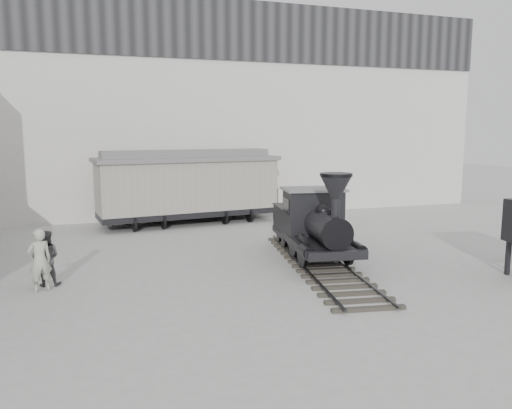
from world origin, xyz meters
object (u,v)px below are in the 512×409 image
object	(u,v)px
boxcar	(188,185)
visitor_a	(40,260)
visitor_b	(46,258)
locomotive	(315,228)

from	to	relation	value
boxcar	visitor_a	world-z (taller)	boxcar
visitor_a	visitor_b	bearing A→B (deg)	-124.64
visitor_b	boxcar	bearing A→B (deg)	-115.93
locomotive	boxcar	distance (m)	8.89
boxcar	locomotive	bearing A→B (deg)	-78.43
locomotive	visitor_b	bearing A→B (deg)	-170.58
locomotive	visitor_a	world-z (taller)	locomotive
locomotive	visitor_a	xyz separation A→B (m)	(-8.63, -0.59, -0.27)
visitor_a	boxcar	bearing A→B (deg)	-145.00
boxcar	visitor_b	xyz separation A→B (m)	(-5.71, -8.48, -1.05)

